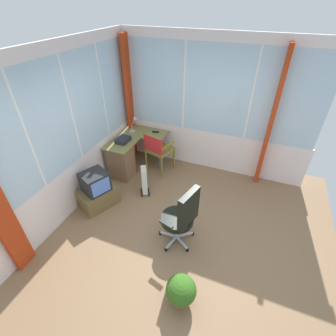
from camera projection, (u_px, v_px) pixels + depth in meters
name	position (u px, v px, depth m)	size (l,w,h in m)	color
ground	(175.00, 240.00, 3.99)	(5.36, 4.87, 0.06)	#816142
north_window_panel	(56.00, 143.00, 3.76)	(4.36, 0.07, 2.74)	white
east_window_panel	(215.00, 109.00, 4.83)	(0.07, 3.87, 2.74)	white
curtain_corner	(130.00, 101.00, 5.31)	(0.28, 0.07, 2.64)	#B23414
curtain_east_far	(271.00, 122.00, 4.48)	(0.28, 0.07, 2.64)	#B23414
desk	(123.00, 158.00, 5.15)	(1.23, 0.98, 0.74)	olive
desk_lamp	(135.00, 122.00, 5.34)	(0.23, 0.19, 0.33)	#B2B7BC
tv_remote	(155.00, 132.00, 5.38)	(0.04, 0.15, 0.02)	black
paper_tray	(123.00, 140.00, 5.02)	(0.30, 0.23, 0.09)	#24252D
wooden_armchair	(156.00, 148.00, 5.13)	(0.60, 0.59, 0.92)	olive
office_chair	(182.00, 215.00, 3.59)	(0.63, 0.58, 1.08)	#B7B7BF
tv_on_stand	(97.00, 191.00, 4.43)	(0.76, 0.67, 0.72)	brown
space_heater	(144.00, 180.00, 4.71)	(0.29, 0.26, 0.61)	silver
potted_plant	(181.00, 291.00, 3.04)	(0.39, 0.39, 0.45)	#9F513C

